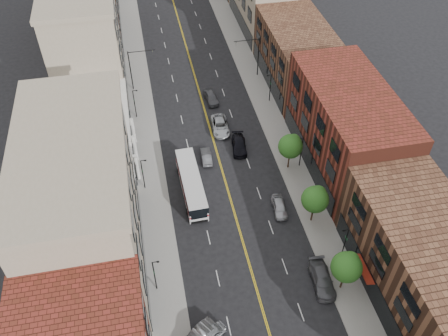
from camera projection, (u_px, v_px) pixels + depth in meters
ground at (270, 336)px, 49.34m from camera, size 220.00×220.00×0.00m
sidewalk_left at (146, 136)px, 72.52m from camera, size 4.00×110.00×0.15m
sidewalk_right at (272, 120)px, 75.41m from camera, size 4.00×110.00×0.15m
bldg_l_tanoffice at (87, 212)px, 49.80m from camera, size 10.00×22.00×18.00m
bldg_l_white at (95, 139)px, 65.96m from camera, size 10.00×14.00×8.00m
bldg_l_far_a at (88, 46)px, 74.47m from camera, size 10.00×20.00×18.00m
bldg_l_far_b at (89, 1)px, 89.62m from camera, size 10.00×20.00×15.00m
bldg_r_near at (434, 281)px, 48.33m from camera, size 10.00×26.00×10.00m
bldg_r_mid at (346, 128)px, 64.55m from camera, size 10.00×22.00×12.00m
bldg_r_far_a at (297, 56)px, 80.05m from camera, size 10.00×20.00×10.00m
tree_r_1 at (347, 266)px, 50.70m from camera, size 3.40×3.40×5.59m
tree_r_2 at (316, 198)px, 57.75m from camera, size 3.40×3.40×5.59m
tree_r_3 at (291, 145)px, 64.80m from camera, size 3.40×3.40×5.59m
lamp_l_1 at (155, 274)px, 51.33m from camera, size 0.81×0.55×5.05m
lamp_l_2 at (143, 173)px, 62.61m from camera, size 0.81×0.55×5.05m
lamp_l_3 at (135, 102)px, 73.89m from camera, size 0.81×0.55×5.05m
lamp_r_1 at (345, 241)px, 54.50m from camera, size 0.81×0.55×5.05m
lamp_r_2 at (301, 151)px, 65.78m from camera, size 0.81×0.55×5.05m
lamp_r_3 at (270, 86)px, 77.06m from camera, size 0.81×0.55×5.05m
signal_mast_left at (134, 66)px, 78.47m from camera, size 4.49×0.18×7.20m
signal_mast_right at (254, 53)px, 81.44m from camera, size 4.49×0.18×7.20m
city_bus at (191, 183)px, 62.99m from camera, size 2.96×11.47×2.93m
car_angle_a at (208, 335)px, 48.71m from camera, size 4.22×3.13×1.34m
car_parked_mid at (322, 279)px, 53.38m from camera, size 2.58×5.55×1.57m
car_parked_far at (279, 207)px, 61.32m from camera, size 2.04×4.30×1.42m
car_lane_behind at (206, 156)px, 68.37m from camera, size 1.59×4.00×1.30m
car_lane_a at (239, 145)px, 70.00m from camera, size 2.66×5.23×1.45m
car_lane_b at (220, 126)px, 73.22m from camera, size 2.89×5.75×1.56m
car_lane_c at (211, 97)px, 78.62m from camera, size 2.26×4.77×1.57m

